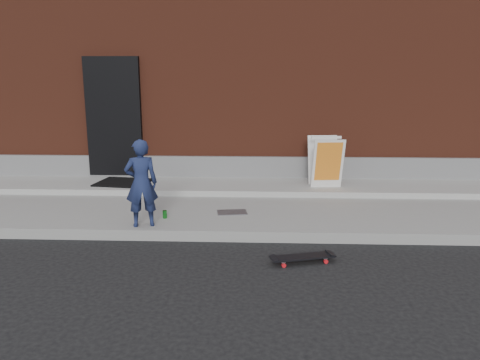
{
  "coord_description": "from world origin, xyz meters",
  "views": [
    {
      "loc": [
        0.18,
        -5.9,
        2.19
      ],
      "look_at": [
        -0.1,
        0.8,
        0.67
      ],
      "focal_mm": 35.0,
      "sensor_mm": 36.0,
      "label": 1
    }
  ],
  "objects_px": {
    "skateboard": "(303,257)",
    "pizza_sign": "(326,161)",
    "soda_can": "(165,214)",
    "child": "(141,183)"
  },
  "relations": [
    {
      "from": "skateboard",
      "to": "pizza_sign",
      "type": "height_order",
      "value": "pizza_sign"
    },
    {
      "from": "pizza_sign",
      "to": "soda_can",
      "type": "bearing_deg",
      "value": -146.1
    },
    {
      "from": "child",
      "to": "skateboard",
      "type": "xyz_separation_m",
      "value": [
        2.12,
        -0.86,
        -0.68
      ]
    },
    {
      "from": "skateboard",
      "to": "pizza_sign",
      "type": "bearing_deg",
      "value": 77.58
    },
    {
      "from": "skateboard",
      "to": "pizza_sign",
      "type": "xyz_separation_m",
      "value": [
        0.64,
        2.93,
        0.63
      ]
    },
    {
      "from": "child",
      "to": "skateboard",
      "type": "distance_m",
      "value": 2.39
    },
    {
      "from": "pizza_sign",
      "to": "soda_can",
      "type": "xyz_separation_m",
      "value": [
        -2.54,
        -1.7,
        -0.49
      ]
    },
    {
      "from": "soda_can",
      "to": "pizza_sign",
      "type": "bearing_deg",
      "value": 33.9
    },
    {
      "from": "child",
      "to": "skateboard",
      "type": "bearing_deg",
      "value": 141.4
    },
    {
      "from": "skateboard",
      "to": "pizza_sign",
      "type": "relative_size",
      "value": 0.87
    }
  ]
}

